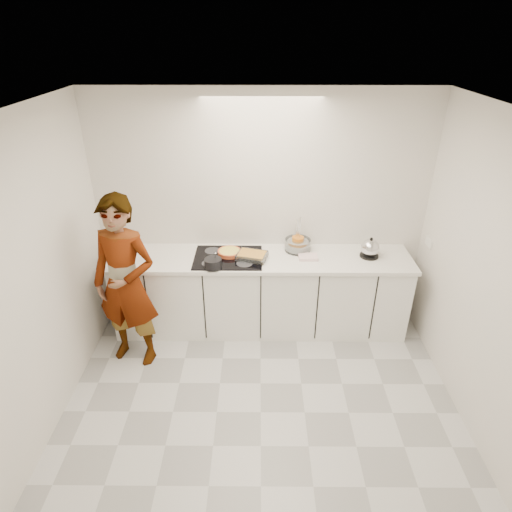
{
  "coord_description": "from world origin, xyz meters",
  "views": [
    {
      "loc": [
        -0.02,
        -2.74,
        3.1
      ],
      "look_at": [
        -0.05,
        1.05,
        1.05
      ],
      "focal_mm": 30.0,
      "sensor_mm": 36.0,
      "label": 1
    }
  ],
  "objects_px": {
    "cook": "(126,284)",
    "tart_dish": "(230,252)",
    "utensil_crock": "(298,244)",
    "kettle": "(370,249)",
    "saucepan": "(213,263)",
    "mixing_bowl": "(298,245)",
    "hob": "(228,258)",
    "baking_dish": "(252,255)"
  },
  "relations": [
    {
      "from": "baking_dish",
      "to": "mixing_bowl",
      "type": "relative_size",
      "value": 1.13
    },
    {
      "from": "mixing_bowl",
      "to": "cook",
      "type": "xyz_separation_m",
      "value": [
        -1.71,
        -0.69,
        -0.07
      ]
    },
    {
      "from": "mixing_bowl",
      "to": "tart_dish",
      "type": "bearing_deg",
      "value": -170.86
    },
    {
      "from": "tart_dish",
      "to": "cook",
      "type": "distance_m",
      "value": 1.13
    },
    {
      "from": "mixing_bowl",
      "to": "cook",
      "type": "relative_size",
      "value": 0.17
    },
    {
      "from": "hob",
      "to": "baking_dish",
      "type": "distance_m",
      "value": 0.26
    },
    {
      "from": "hob",
      "to": "tart_dish",
      "type": "distance_m",
      "value": 0.08
    },
    {
      "from": "tart_dish",
      "to": "cook",
      "type": "bearing_deg",
      "value": -149.47
    },
    {
      "from": "saucepan",
      "to": "tart_dish",
      "type": "bearing_deg",
      "value": 62.85
    },
    {
      "from": "utensil_crock",
      "to": "cook",
      "type": "distance_m",
      "value": 1.85
    },
    {
      "from": "saucepan",
      "to": "kettle",
      "type": "bearing_deg",
      "value": 9.25
    },
    {
      "from": "cook",
      "to": "hob",
      "type": "bearing_deg",
      "value": 41.62
    },
    {
      "from": "kettle",
      "to": "utensil_crock",
      "type": "distance_m",
      "value": 0.77
    },
    {
      "from": "utensil_crock",
      "to": "kettle",
      "type": "bearing_deg",
      "value": -10.43
    },
    {
      "from": "hob",
      "to": "saucepan",
      "type": "bearing_deg",
      "value": -121.52
    },
    {
      "from": "utensil_crock",
      "to": "hob",
      "type": "bearing_deg",
      "value": -166.18
    },
    {
      "from": "mixing_bowl",
      "to": "kettle",
      "type": "height_order",
      "value": "kettle"
    },
    {
      "from": "tart_dish",
      "to": "mixing_bowl",
      "type": "distance_m",
      "value": 0.75
    },
    {
      "from": "hob",
      "to": "utensil_crock",
      "type": "bearing_deg",
      "value": 13.82
    },
    {
      "from": "baking_dish",
      "to": "mixing_bowl",
      "type": "height_order",
      "value": "mixing_bowl"
    },
    {
      "from": "kettle",
      "to": "saucepan",
      "type": "bearing_deg",
      "value": -170.75
    },
    {
      "from": "mixing_bowl",
      "to": "utensil_crock",
      "type": "bearing_deg",
      "value": -118.87
    },
    {
      "from": "saucepan",
      "to": "mixing_bowl",
      "type": "distance_m",
      "value": 0.98
    },
    {
      "from": "baking_dish",
      "to": "mixing_bowl",
      "type": "bearing_deg",
      "value": 23.11
    },
    {
      "from": "tart_dish",
      "to": "saucepan",
      "type": "bearing_deg",
      "value": -117.15
    },
    {
      "from": "mixing_bowl",
      "to": "cook",
      "type": "height_order",
      "value": "cook"
    },
    {
      "from": "kettle",
      "to": "cook",
      "type": "xyz_separation_m",
      "value": [
        -2.47,
        -0.55,
        -0.11
      ]
    },
    {
      "from": "mixing_bowl",
      "to": "kettle",
      "type": "xyz_separation_m",
      "value": [
        0.76,
        -0.14,
        0.04
      ]
    },
    {
      "from": "tart_dish",
      "to": "mixing_bowl",
      "type": "bearing_deg",
      "value": 9.14
    },
    {
      "from": "kettle",
      "to": "cook",
      "type": "relative_size",
      "value": 0.13
    },
    {
      "from": "hob",
      "to": "utensil_crock",
      "type": "relative_size",
      "value": 4.45
    },
    {
      "from": "cook",
      "to": "tart_dish",
      "type": "bearing_deg",
      "value": 44.38
    },
    {
      "from": "saucepan",
      "to": "cook",
      "type": "distance_m",
      "value": 0.87
    },
    {
      "from": "hob",
      "to": "saucepan",
      "type": "xyz_separation_m",
      "value": [
        -0.14,
        -0.22,
        0.06
      ]
    },
    {
      "from": "mixing_bowl",
      "to": "utensil_crock",
      "type": "xyz_separation_m",
      "value": [
        -0.0,
        -0.0,
        0.02
      ]
    },
    {
      "from": "saucepan",
      "to": "mixing_bowl",
      "type": "relative_size",
      "value": 0.64
    },
    {
      "from": "hob",
      "to": "mixing_bowl",
      "type": "distance_m",
      "value": 0.78
    },
    {
      "from": "cook",
      "to": "kettle",
      "type": "bearing_deg",
      "value": 26.41
    },
    {
      "from": "saucepan",
      "to": "baking_dish",
      "type": "distance_m",
      "value": 0.44
    },
    {
      "from": "hob",
      "to": "baking_dish",
      "type": "xyz_separation_m",
      "value": [
        0.26,
        -0.03,
        0.04
      ]
    },
    {
      "from": "kettle",
      "to": "cook",
      "type": "distance_m",
      "value": 2.54
    },
    {
      "from": "tart_dish",
      "to": "utensil_crock",
      "type": "bearing_deg",
      "value": 9.04
    }
  ]
}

